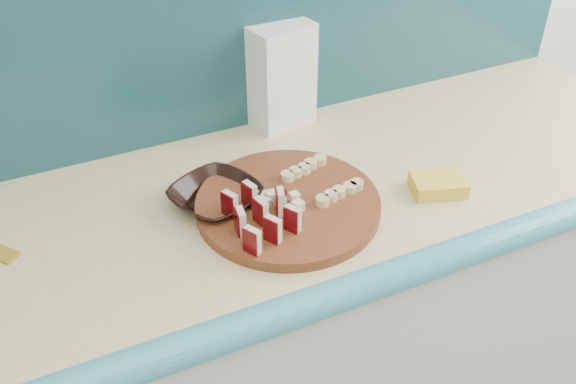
# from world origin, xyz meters

# --- Properties ---
(kitchen_counter) EXTENTS (2.20, 0.63, 0.91)m
(kitchen_counter) POSITION_xyz_m (0.10, 1.50, 0.46)
(kitchen_counter) COLOR silver
(kitchen_counter) RESTS_ON ground
(backsplash) EXTENTS (2.20, 0.02, 0.50)m
(backsplash) POSITION_xyz_m (0.10, 1.79, 1.16)
(backsplash) COLOR teal
(backsplash) RESTS_ON kitchen_counter
(cutting_board) EXTENTS (0.44, 0.44, 0.02)m
(cutting_board) POSITION_xyz_m (0.27, 1.44, 0.92)
(cutting_board) COLOR #4F2310
(cutting_board) RESTS_ON kitchen_counter
(apple_wedges) EXTENTS (0.11, 0.16, 0.05)m
(apple_wedges) POSITION_xyz_m (0.19, 1.40, 0.96)
(apple_wedges) COLOR beige
(apple_wedges) RESTS_ON cutting_board
(apple_chunks) EXTENTS (0.05, 0.06, 0.02)m
(apple_chunks) POSITION_xyz_m (0.25, 1.44, 0.94)
(apple_chunks) COLOR beige
(apple_chunks) RESTS_ON cutting_board
(banana_slices) EXTENTS (0.14, 0.15, 0.02)m
(banana_slices) POSITION_xyz_m (0.35, 1.47, 0.94)
(banana_slices) COLOR #D2BB80
(banana_slices) RESTS_ON cutting_board
(brown_bowl) EXTENTS (0.22, 0.22, 0.04)m
(brown_bowl) POSITION_xyz_m (0.15, 1.51, 0.93)
(brown_bowl) COLOR black
(brown_bowl) RESTS_ON kitchen_counter
(flour_bag) EXTENTS (0.16, 0.13, 0.24)m
(flour_bag) POSITION_xyz_m (0.40, 1.76, 1.03)
(flour_bag) COLOR white
(flour_bag) RESTS_ON kitchen_counter
(sponge) EXTENTS (0.12, 0.10, 0.03)m
(sponge) POSITION_xyz_m (0.57, 1.37, 0.93)
(sponge) COLOR yellow
(sponge) RESTS_ON kitchen_counter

